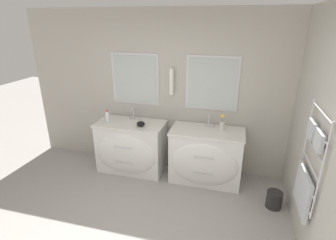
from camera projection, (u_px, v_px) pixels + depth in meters
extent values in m
cube|color=#B2ADA3|center=(176.00, 94.00, 4.23)|extent=(5.14, 0.06, 2.60)
cube|color=silver|center=(135.00, 79.00, 4.28)|extent=(0.80, 0.01, 0.84)
cube|color=#B2BCBA|center=(135.00, 79.00, 4.27)|extent=(0.73, 0.01, 0.77)
cube|color=silver|center=(212.00, 83.00, 3.98)|extent=(0.80, 0.01, 0.84)
cube|color=#B2BCBA|center=(212.00, 84.00, 3.97)|extent=(0.73, 0.01, 0.77)
cylinder|color=white|center=(172.00, 82.00, 4.09)|extent=(0.07, 0.07, 0.41)
cube|color=silver|center=(172.00, 81.00, 4.13)|extent=(0.05, 0.02, 0.08)
cube|color=#B2ADA3|center=(320.00, 136.00, 2.69)|extent=(0.06, 4.27, 2.60)
cylinder|color=silver|center=(321.00, 174.00, 2.37)|extent=(0.02, 0.02, 1.02)
cylinder|color=silver|center=(305.00, 143.00, 2.94)|extent=(0.02, 0.02, 1.02)
cylinder|color=silver|center=(322.00, 112.00, 2.48)|extent=(0.02, 0.64, 0.02)
cylinder|color=silver|center=(318.00, 131.00, 2.55)|extent=(0.02, 0.64, 0.02)
cylinder|color=silver|center=(314.00, 149.00, 2.62)|extent=(0.02, 0.64, 0.02)
cylinder|color=silver|center=(310.00, 165.00, 2.69)|extent=(0.02, 0.64, 0.02)
cylinder|color=silver|center=(307.00, 181.00, 2.76)|extent=(0.02, 0.64, 0.02)
cylinder|color=silver|center=(303.00, 196.00, 2.83)|extent=(0.02, 0.64, 0.02)
cube|color=#B7BCC1|center=(303.00, 191.00, 2.81)|extent=(0.04, 0.54, 0.45)
cube|color=#B7BCC1|center=(319.00, 141.00, 2.45)|extent=(0.04, 0.22, 0.18)
cube|color=#B7BCC1|center=(312.00, 129.00, 2.70)|extent=(0.04, 0.22, 0.18)
cube|color=white|center=(132.00, 147.00, 4.41)|extent=(1.08, 0.55, 0.82)
ellipsoid|color=white|center=(125.00, 155.00, 4.16)|extent=(1.00, 0.12, 0.69)
cube|color=silver|center=(131.00, 124.00, 4.26)|extent=(1.11, 0.58, 0.03)
ellipsoid|color=white|center=(130.00, 126.00, 4.24)|extent=(0.41, 0.35, 0.09)
cylinder|color=silver|center=(123.00, 148.00, 4.04)|extent=(0.30, 0.01, 0.01)
cylinder|color=silver|center=(124.00, 162.00, 4.13)|extent=(0.30, 0.01, 0.01)
cube|color=white|center=(206.00, 156.00, 4.11)|extent=(1.08, 0.55, 0.82)
ellipsoid|color=white|center=(204.00, 165.00, 3.86)|extent=(1.00, 0.12, 0.69)
cube|color=silver|center=(207.00, 132.00, 3.96)|extent=(1.11, 0.58, 0.03)
ellipsoid|color=white|center=(207.00, 134.00, 3.94)|extent=(0.41, 0.35, 0.09)
cylinder|color=silver|center=(203.00, 158.00, 3.74)|extent=(0.30, 0.01, 0.01)
cylinder|color=silver|center=(203.00, 173.00, 3.83)|extent=(0.30, 0.01, 0.01)
cylinder|color=silver|center=(134.00, 114.00, 4.35)|extent=(0.02, 0.02, 0.21)
cylinder|color=silver|center=(132.00, 109.00, 4.26)|extent=(0.02, 0.12, 0.02)
cylinder|color=silver|center=(130.00, 118.00, 4.40)|extent=(0.03, 0.03, 0.04)
cylinder|color=silver|center=(138.00, 119.00, 4.36)|extent=(0.03, 0.03, 0.04)
cylinder|color=silver|center=(209.00, 121.00, 4.05)|extent=(0.02, 0.02, 0.21)
cylinder|color=silver|center=(209.00, 116.00, 3.97)|extent=(0.02, 0.12, 0.02)
cylinder|color=silver|center=(204.00, 125.00, 4.10)|extent=(0.03, 0.03, 0.04)
cylinder|color=silver|center=(213.00, 126.00, 4.07)|extent=(0.03, 0.03, 0.04)
cylinder|color=silver|center=(107.00, 117.00, 4.21)|extent=(0.06, 0.06, 0.20)
cylinder|color=red|center=(107.00, 111.00, 4.17)|extent=(0.04, 0.04, 0.02)
ellipsoid|color=black|center=(141.00, 124.00, 4.10)|extent=(0.13, 0.13, 0.08)
cylinder|color=silver|center=(222.00, 126.00, 3.95)|extent=(0.07, 0.07, 0.12)
cylinder|color=#477238|center=(223.00, 119.00, 3.91)|extent=(0.01, 0.01, 0.11)
sphere|color=#E5BF47|center=(223.00, 116.00, 3.89)|extent=(0.06, 0.06, 0.06)
cylinder|color=#282626|center=(274.00, 199.00, 3.58)|extent=(0.21, 0.21, 0.24)
torus|color=#282626|center=(275.00, 193.00, 3.54)|extent=(0.21, 0.21, 0.01)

